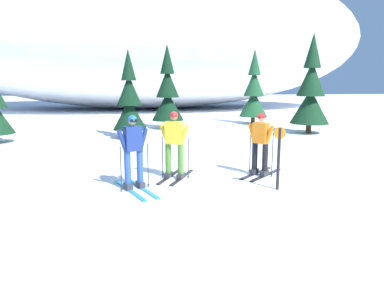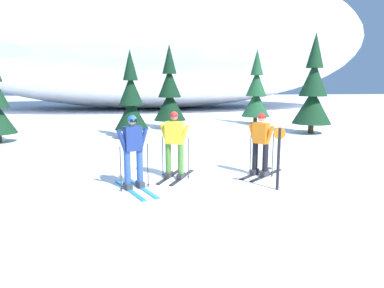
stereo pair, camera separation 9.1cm
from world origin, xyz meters
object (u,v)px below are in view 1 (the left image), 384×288
Objects in this scene: skier_navy_jacket at (133,151)px; trail_marker_post at (279,154)px; pine_tree_center_right at (254,93)px; pine_tree_far_right at (311,92)px; skier_orange_jacket at (260,143)px; pine_tree_center_left at (129,102)px; pine_tree_center at (168,94)px; skier_yellow_jacket at (174,143)px.

skier_navy_jacket reaches higher than trail_marker_post.
pine_tree_center_right is 0.92× the size of pine_tree_far_right.
skier_orange_jacket is at bearing 90.60° from trail_marker_post.
skier_orange_jacket is at bearing -106.69° from pine_tree_center_right.
pine_tree_center_left is at bearing 118.28° from skier_orange_jacket.
skier_orange_jacket is 1.26m from trail_marker_post.
pine_tree_center reaches higher than skier_navy_jacket.
pine_tree_center_left is (-1.43, 6.91, 0.71)m from skier_yellow_jacket.
skier_yellow_jacket is at bearing 37.58° from skier_navy_jacket.
skier_orange_jacket is 10.22m from pine_tree_center.
skier_orange_jacket is 7.89m from pine_tree_center_left.
skier_yellow_jacket is (1.02, 0.78, 0.03)m from skier_navy_jacket.
skier_navy_jacket is 3.36m from trail_marker_post.
skier_navy_jacket is at bearing -142.42° from skier_yellow_jacket.
trail_marker_post is at bearing -120.06° from pine_tree_far_right.
pine_tree_center is (0.47, 9.99, 0.94)m from skier_yellow_jacket.
skier_orange_jacket is 0.38× the size of pine_tree_center.
pine_tree_center is at bearing 58.40° from pine_tree_center_left.
pine_tree_far_right is at bearing -21.71° from pine_tree_center.
pine_tree_center is 11.46m from trail_marker_post.
pine_tree_far_right is at bearing 2.52° from pine_tree_center_left.
skier_yellow_jacket is 0.39× the size of pine_tree_center.
pine_tree_center_left is at bearing -147.44° from pine_tree_center_right.
pine_tree_far_right reaches higher than skier_orange_jacket.
skier_yellow_jacket is at bearing -134.90° from pine_tree_far_right.
pine_tree_center_right is at bearing 74.94° from trail_marker_post.
skier_navy_jacket is 0.46× the size of pine_tree_center_left.
pine_tree_center_left reaches higher than skier_orange_jacket.
pine_tree_far_right is 9.96m from trail_marker_post.
pine_tree_center_left is 2.65× the size of trail_marker_post.
skier_yellow_jacket is 0.45× the size of pine_tree_center_left.
skier_navy_jacket is at bearing -86.95° from pine_tree_center_left.
pine_tree_center_right is 3.00× the size of trail_marker_post.
skier_navy_jacket reaches higher than skier_orange_jacket.
pine_tree_center is at bearing 158.29° from pine_tree_far_right.
skier_navy_jacket is 1.21× the size of trail_marker_post.
trail_marker_post is at bearing -28.89° from skier_yellow_jacket.
skier_yellow_jacket is at bearing -78.33° from pine_tree_center_left.
skier_orange_jacket is at bearing -61.72° from pine_tree_center_left.
pine_tree_center is at bearing 99.26° from trail_marker_post.
pine_tree_far_right is at bearing 45.10° from skier_yellow_jacket.
pine_tree_center is (1.49, 10.77, 0.97)m from skier_navy_jacket.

